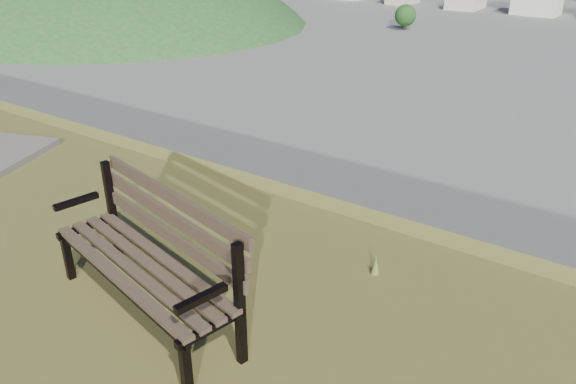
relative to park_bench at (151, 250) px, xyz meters
The scene contains 2 objects.
park_bench is the anchor object (origin of this frame).
green_wooded_hill 192.52m from the park_bench, 144.15° to the left, with size 172.95×138.36×86.48m.
Camera 1 is at (4.13, -0.70, 27.86)m, focal length 35.00 mm.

